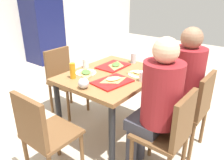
{
  "coord_description": "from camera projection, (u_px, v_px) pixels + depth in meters",
  "views": [
    {
      "loc": [
        -1.74,
        -1.37,
        1.59
      ],
      "look_at": [
        0.0,
        0.0,
        0.65
      ],
      "focal_mm": 35.91,
      "sensor_mm": 36.0,
      "label": 1
    }
  ],
  "objects": [
    {
      "name": "person_in_brown_jacket",
      "position": [
        182.0,
        80.0,
        2.18
      ],
      "size": [
        0.32,
        0.42,
        1.26
      ],
      "color": "#383842",
      "rests_on": "ground_plane"
    },
    {
      "name": "drink_fridge",
      "position": [
        42.0,
        18.0,
        4.79
      ],
      "size": [
        0.7,
        0.6,
        1.9
      ],
      "primitive_type": "cube",
      "color": "#14194C",
      "rests_on": "ground_plane"
    },
    {
      "name": "plastic_cup_b",
      "position": [
        143.0,
        76.0,
        2.17
      ],
      "size": [
        0.07,
        0.07,
        0.1
      ],
      "primitive_type": "cylinder",
      "color": "white",
      "rests_on": "main_table"
    },
    {
      "name": "tray_red_far",
      "position": [
        113.0,
        66.0,
        2.58
      ],
      "size": [
        0.36,
        0.27,
        0.02
      ],
      "primitive_type": "cube",
      "rotation": [
        0.0,
        0.0,
        0.01
      ],
      "color": "red",
      "rests_on": "main_table"
    },
    {
      "name": "chair_near_left",
      "position": [
        170.0,
        132.0,
        1.82
      ],
      "size": [
        0.4,
        0.4,
        0.85
      ],
      "color": "brown",
      "rests_on": "ground_plane"
    },
    {
      "name": "ground_plane",
      "position": [
        112.0,
        131.0,
        2.67
      ],
      "size": [
        10.0,
        10.0,
        0.02
      ],
      "primitive_type": "cube",
      "color": "#B7A893"
    },
    {
      "name": "pizza_slice_b",
      "position": [
        116.0,
        65.0,
        2.57
      ],
      "size": [
        0.27,
        0.23,
        0.02
      ],
      "color": "tan",
      "rests_on": "tray_red_far"
    },
    {
      "name": "plastic_cup_a",
      "position": [
        86.0,
        63.0,
        2.54
      ],
      "size": [
        0.07,
        0.07,
        0.1
      ],
      "primitive_type": "cylinder",
      "color": "white",
      "rests_on": "main_table"
    },
    {
      "name": "paper_plate_center",
      "position": [
        86.0,
        73.0,
        2.4
      ],
      "size": [
        0.22,
        0.22,
        0.01
      ],
      "primitive_type": "cylinder",
      "color": "white",
      "rests_on": "main_table"
    },
    {
      "name": "chair_near_right",
      "position": [
        193.0,
        106.0,
        2.2
      ],
      "size": [
        0.4,
        0.4,
        0.85
      ],
      "color": "brown",
      "rests_on": "ground_plane"
    },
    {
      "name": "chair_far_side",
      "position": [
        64.0,
        76.0,
        2.93
      ],
      "size": [
        0.4,
        0.4,
        0.85
      ],
      "color": "brown",
      "rests_on": "ground_plane"
    },
    {
      "name": "soda_can",
      "position": [
        133.0,
        58.0,
        2.69
      ],
      "size": [
        0.07,
        0.07,
        0.12
      ],
      "primitive_type": "cylinder",
      "color": "#B7BCC6",
      "rests_on": "main_table"
    },
    {
      "name": "pizza_slice_d",
      "position": [
        141.0,
        73.0,
        2.36
      ],
      "size": [
        0.22,
        0.26,
        0.02
      ],
      "color": "#C68C47",
      "rests_on": "paper_plate_near_edge"
    },
    {
      "name": "main_table",
      "position": [
        112.0,
        82.0,
        2.42
      ],
      "size": [
        1.05,
        0.85,
        0.73
      ],
      "color": "olive",
      "rests_on": "ground_plane"
    },
    {
      "name": "pizza_slice_a",
      "position": [
        113.0,
        79.0,
        2.18
      ],
      "size": [
        0.25,
        0.21,
        0.02
      ],
      "color": "tan",
      "rests_on": "tray_red_near"
    },
    {
      "name": "pizza_slice_c",
      "position": [
        86.0,
        72.0,
        2.36
      ],
      "size": [
        0.25,
        0.26,
        0.02
      ],
      "color": "#DBAD60",
      "rests_on": "paper_plate_center"
    },
    {
      "name": "tray_red_near",
      "position": [
        112.0,
        82.0,
        2.16
      ],
      "size": [
        0.39,
        0.31,
        0.02
      ],
      "primitive_type": "cube",
      "rotation": [
        0.0,
        0.0,
        -0.15
      ],
      "color": "red",
      "rests_on": "main_table"
    },
    {
      "name": "person_in_red",
      "position": [
        157.0,
        100.0,
        1.8
      ],
      "size": [
        0.32,
        0.42,
        1.26
      ],
      "color": "#383842",
      "rests_on": "ground_plane"
    },
    {
      "name": "foil_bundle",
      "position": [
        84.0,
        83.0,
        2.02
      ],
      "size": [
        0.1,
        0.1,
        0.1
      ],
      "primitive_type": "sphere",
      "color": "silver",
      "rests_on": "main_table"
    },
    {
      "name": "chair_left_end",
      "position": [
        43.0,
        132.0,
        1.81
      ],
      "size": [
        0.4,
        0.4,
        0.85
      ],
      "color": "brown",
      "rests_on": "ground_plane"
    },
    {
      "name": "paper_plate_near_edge",
      "position": [
        139.0,
        74.0,
        2.36
      ],
      "size": [
        0.22,
        0.22,
        0.01
      ],
      "primitive_type": "cylinder",
      "color": "white",
      "rests_on": "main_table"
    },
    {
      "name": "condiment_bottle",
      "position": [
        73.0,
        71.0,
        2.23
      ],
      "size": [
        0.06,
        0.06,
        0.16
      ],
      "primitive_type": "cylinder",
      "color": "orange",
      "rests_on": "main_table"
    }
  ]
}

